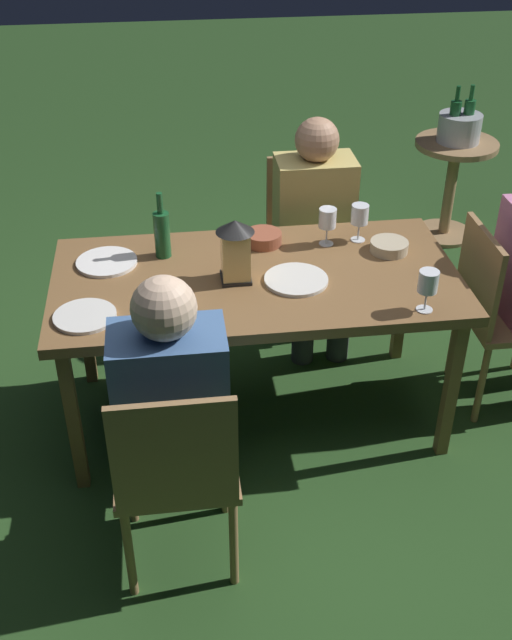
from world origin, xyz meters
name	(u,v)px	position (x,y,z in m)	size (l,w,h in m)	color
ground_plane	(256,413)	(0.00, 0.00, 0.00)	(16.00, 16.00, 0.00)	#26471E
dining_table	(256,287)	(0.00, 0.00, 0.68)	(1.67, 0.85, 0.74)	brown
chair_head_near	(498,309)	(-1.08, 0.00, 0.49)	(0.40, 0.42, 0.87)	#937047
chair_side_right_b	(176,469)	(0.38, 0.81, 0.49)	(0.42, 0.40, 0.87)	#937047
person_in_blue	(171,397)	(0.38, 0.62, 0.64)	(0.38, 0.47, 1.15)	#426699
chair_side_left_a	(307,234)	(-0.38, -0.81, 0.49)	(0.42, 0.40, 0.87)	#937047
person_in_mustard	(316,224)	(-0.38, -0.62, 0.64)	(0.38, 0.47, 1.15)	tan
lantern_centerpiece	(235,247)	(0.09, 0.02, 0.89)	(0.15, 0.15, 0.27)	black
green_bottle_on_table	(162,233)	(0.37, -0.21, 0.85)	(0.07, 0.07, 0.29)	#195128
wine_glass_a	(428,283)	(-0.60, 0.34, 0.86)	(0.08, 0.08, 0.17)	silver
wine_glass_b	(360,216)	(-0.49, -0.25, 0.86)	(0.08, 0.08, 0.17)	silver
wine_glass_c	(327,220)	(-0.34, -0.23, 0.86)	(0.08, 0.08, 0.17)	silver
plate_a	(107,262)	(0.61, -0.18, 0.75)	(0.26, 0.26, 0.01)	white
plate_b	(85,316)	(0.68, 0.23, 0.75)	(0.24, 0.24, 0.01)	silver
plate_c	(296,280)	(-0.15, 0.07, 0.75)	(0.26, 0.26, 0.01)	silver
bowl_olives	(389,246)	(-0.59, -0.13, 0.76)	(0.16, 0.16, 0.05)	#BCAD8E
bowl_bread	(164,297)	(0.38, 0.16, 0.77)	(0.16, 0.16, 0.05)	#BCAD8E
bowl_salad	(263,238)	(-0.07, -0.27, 0.77)	(0.16, 0.16, 0.05)	#9E5138
side_table	(452,174)	(-1.45, -1.61, 0.42)	(0.51, 0.51, 0.64)	#9E7A51
ice_bucket	(460,125)	(-1.45, -1.61, 0.74)	(0.26, 0.26, 0.34)	#B2B7BF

